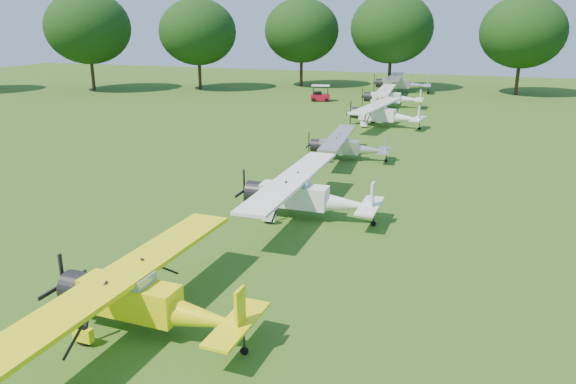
{
  "coord_description": "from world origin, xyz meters",
  "views": [
    {
      "loc": [
        9.28,
        -22.1,
        9.68
      ],
      "look_at": [
        0.99,
        2.92,
        1.4
      ],
      "focal_mm": 35.0,
      "sensor_mm": 36.0,
      "label": 1
    }
  ],
  "objects_px": {
    "aircraft_4": "(346,145)",
    "aircraft_6": "(390,96)",
    "aircraft_2": "(144,296)",
    "aircraft_5": "(383,113)",
    "golf_cart": "(320,96)",
    "aircraft_3": "(304,193)",
    "aircraft_7": "(400,82)"
  },
  "relations": [
    {
      "from": "aircraft_6",
      "to": "golf_cart",
      "type": "relative_size",
      "value": 4.44
    },
    {
      "from": "aircraft_5",
      "to": "golf_cart",
      "type": "xyz_separation_m",
      "value": [
        -9.69,
        13.83,
        -0.64
      ]
    },
    {
      "from": "aircraft_2",
      "to": "aircraft_7",
      "type": "xyz_separation_m",
      "value": [
        -0.18,
        62.04,
        0.08
      ]
    },
    {
      "from": "aircraft_3",
      "to": "aircraft_7",
      "type": "xyz_separation_m",
      "value": [
        -1.91,
        50.25,
        0.07
      ]
    },
    {
      "from": "aircraft_7",
      "to": "aircraft_2",
      "type": "bearing_deg",
      "value": -93.51
    },
    {
      "from": "aircraft_2",
      "to": "aircraft_6",
      "type": "relative_size",
      "value": 1.04
    },
    {
      "from": "aircraft_6",
      "to": "aircraft_7",
      "type": "xyz_separation_m",
      "value": [
        -0.63,
        12.93,
        0.13
      ]
    },
    {
      "from": "aircraft_4",
      "to": "aircraft_6",
      "type": "bearing_deg",
      "value": 87.31
    },
    {
      "from": "aircraft_5",
      "to": "aircraft_2",
      "type": "bearing_deg",
      "value": -83.75
    },
    {
      "from": "aircraft_3",
      "to": "aircraft_4",
      "type": "distance_m",
      "value": 12.41
    },
    {
      "from": "aircraft_2",
      "to": "aircraft_3",
      "type": "height_order",
      "value": "aircraft_3"
    },
    {
      "from": "aircraft_3",
      "to": "aircraft_6",
      "type": "height_order",
      "value": "aircraft_3"
    },
    {
      "from": "aircraft_6",
      "to": "aircraft_2",
      "type": "bearing_deg",
      "value": -93.51
    },
    {
      "from": "aircraft_3",
      "to": "aircraft_7",
      "type": "bearing_deg",
      "value": 92.92
    },
    {
      "from": "aircraft_2",
      "to": "aircraft_4",
      "type": "bearing_deg",
      "value": 90.48
    },
    {
      "from": "aircraft_2",
      "to": "golf_cart",
      "type": "height_order",
      "value": "aircraft_2"
    },
    {
      "from": "aircraft_2",
      "to": "aircraft_5",
      "type": "distance_m",
      "value": 37.4
    },
    {
      "from": "aircraft_2",
      "to": "aircraft_5",
      "type": "height_order",
      "value": "aircraft_2"
    },
    {
      "from": "aircraft_4",
      "to": "aircraft_6",
      "type": "height_order",
      "value": "aircraft_6"
    },
    {
      "from": "aircraft_4",
      "to": "aircraft_5",
      "type": "xyz_separation_m",
      "value": [
        0.49,
        13.19,
        0.21
      ]
    },
    {
      "from": "aircraft_2",
      "to": "aircraft_4",
      "type": "height_order",
      "value": "aircraft_2"
    },
    {
      "from": "aircraft_5",
      "to": "aircraft_6",
      "type": "bearing_deg",
      "value": 103.83
    },
    {
      "from": "aircraft_3",
      "to": "aircraft_4",
      "type": "relative_size",
      "value": 1.22
    },
    {
      "from": "aircraft_3",
      "to": "aircraft_7",
      "type": "distance_m",
      "value": 50.28
    },
    {
      "from": "aircraft_3",
      "to": "aircraft_2",
      "type": "bearing_deg",
      "value": -97.58
    },
    {
      "from": "aircraft_2",
      "to": "golf_cart",
      "type": "distance_m",
      "value": 51.86
    },
    {
      "from": "aircraft_3",
      "to": "aircraft_7",
      "type": "height_order",
      "value": "aircraft_7"
    },
    {
      "from": "aircraft_2",
      "to": "aircraft_7",
      "type": "bearing_deg",
      "value": 93.09
    },
    {
      "from": "aircraft_5",
      "to": "aircraft_4",
      "type": "bearing_deg",
      "value": -83.56
    },
    {
      "from": "aircraft_2",
      "to": "aircraft_5",
      "type": "relative_size",
      "value": 1.01
    },
    {
      "from": "aircraft_2",
      "to": "aircraft_3",
      "type": "xyz_separation_m",
      "value": [
        1.73,
        11.79,
        0.01
      ]
    },
    {
      "from": "aircraft_6",
      "to": "aircraft_3",
      "type": "bearing_deg",
      "value": -91.02
    }
  ]
}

